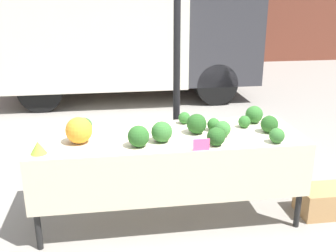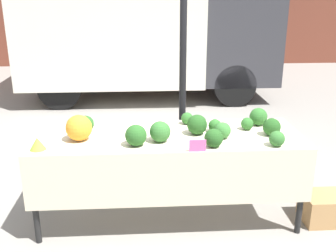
{
  "view_description": "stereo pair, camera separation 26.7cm",
  "coord_description": "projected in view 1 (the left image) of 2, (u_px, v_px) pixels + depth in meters",
  "views": [
    {
      "loc": [
        -0.47,
        -3.15,
        1.97
      ],
      "look_at": [
        0.0,
        0.0,
        0.88
      ],
      "focal_mm": 42.0,
      "sensor_mm": 36.0,
      "label": 1
    },
    {
      "loc": [
        -0.2,
        -3.18,
        1.97
      ],
      "look_at": [
        0.0,
        0.0,
        0.88
      ],
      "focal_mm": 42.0,
      "sensor_mm": 36.0,
      "label": 2
    }
  ],
  "objects": [
    {
      "name": "price_sign",
      "position": [
        201.0,
        145.0,
        3.04
      ],
      "size": [
        0.13,
        0.01,
        0.1
      ],
      "color": "#F45B9E",
      "rests_on": "market_table"
    },
    {
      "name": "ground_plane",
      "position": [
        168.0,
        215.0,
        3.65
      ],
      "size": [
        40.0,
        40.0,
        0.0
      ],
      "primitive_type": "plane",
      "color": "gray"
    },
    {
      "name": "broccoli_head_7",
      "position": [
        84.0,
        126.0,
        3.39
      ],
      "size": [
        0.15,
        0.15,
        0.15
      ],
      "color": "#285B23",
      "rests_on": "market_table"
    },
    {
      "name": "broccoli_head_0",
      "position": [
        216.0,
        137.0,
        3.14
      ],
      "size": [
        0.15,
        0.15,
        0.15
      ],
      "color": "#23511E",
      "rests_on": "market_table"
    },
    {
      "name": "parked_truck",
      "position": [
        120.0,
        26.0,
        7.48
      ],
      "size": [
        4.67,
        2.28,
        2.57
      ],
      "color": "silver",
      "rests_on": "ground_plane"
    },
    {
      "name": "produce_crate",
      "position": [
        324.0,
        201.0,
        3.65
      ],
      "size": [
        0.46,
        0.32,
        0.26
      ],
      "color": "tan",
      "rests_on": "ground_plane"
    },
    {
      "name": "broccoli_head_4",
      "position": [
        138.0,
        136.0,
        3.11
      ],
      "size": [
        0.17,
        0.17,
        0.17
      ],
      "color": "#285B23",
      "rests_on": "market_table"
    },
    {
      "name": "orange_cauliflower",
      "position": [
        79.0,
        130.0,
        3.18
      ],
      "size": [
        0.22,
        0.22,
        0.22
      ],
      "color": "orange",
      "rests_on": "market_table"
    },
    {
      "name": "market_table",
      "position": [
        169.0,
        147.0,
        3.37
      ],
      "size": [
        2.31,
        0.81,
        0.8
      ],
      "color": "beige",
      "rests_on": "ground_plane"
    },
    {
      "name": "broccoli_head_2",
      "position": [
        162.0,
        132.0,
        3.21
      ],
      "size": [
        0.17,
        0.17,
        0.17
      ],
      "color": "#336B2D",
      "rests_on": "market_table"
    },
    {
      "name": "broccoli_head_6",
      "position": [
        184.0,
        118.0,
        3.67
      ],
      "size": [
        0.11,
        0.11,
        0.11
      ],
      "color": "#2D6628",
      "rests_on": "market_table"
    },
    {
      "name": "broccoli_head_8",
      "position": [
        269.0,
        124.0,
        3.43
      ],
      "size": [
        0.15,
        0.15,
        0.15
      ],
      "color": "#23511E",
      "rests_on": "market_table"
    },
    {
      "name": "tent_pole",
      "position": [
        177.0,
        81.0,
        3.99
      ],
      "size": [
        0.07,
        0.07,
        2.22
      ],
      "color": "black",
      "rests_on": "ground_plane"
    },
    {
      "name": "broccoli_head_11",
      "position": [
        223.0,
        129.0,
        3.33
      ],
      "size": [
        0.14,
        0.14,
        0.14
      ],
      "color": "#387533",
      "rests_on": "market_table"
    },
    {
      "name": "broccoli_head_3",
      "position": [
        197.0,
        124.0,
        3.4
      ],
      "size": [
        0.17,
        0.17,
        0.17
      ],
      "color": "#23511E",
      "rests_on": "market_table"
    },
    {
      "name": "broccoli_head_10",
      "position": [
        254.0,
        114.0,
        3.68
      ],
      "size": [
        0.16,
        0.16,
        0.16
      ],
      "color": "#2D6628",
      "rests_on": "market_table"
    },
    {
      "name": "broccoli_head_5",
      "position": [
        214.0,
        124.0,
        3.48
      ],
      "size": [
        0.12,
        0.12,
        0.12
      ],
      "color": "#2D6628",
      "rests_on": "market_table"
    },
    {
      "name": "romanesco_head",
      "position": [
        38.0,
        148.0,
        2.98
      ],
      "size": [
        0.13,
        0.13,
        0.1
      ],
      "color": "#93B238",
      "rests_on": "market_table"
    },
    {
      "name": "broccoli_head_9",
      "position": [
        277.0,
        136.0,
        3.19
      ],
      "size": [
        0.13,
        0.13,
        0.13
      ],
      "color": "#336B2D",
      "rests_on": "market_table"
    },
    {
      "name": "broccoli_head_1",
      "position": [
        244.0,
        122.0,
        3.56
      ],
      "size": [
        0.11,
        0.11,
        0.11
      ],
      "color": "#2D6628",
      "rests_on": "market_table"
    }
  ]
}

